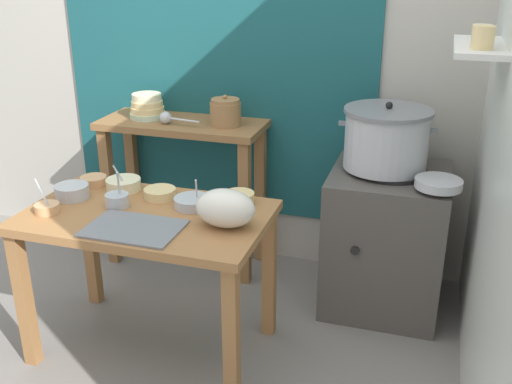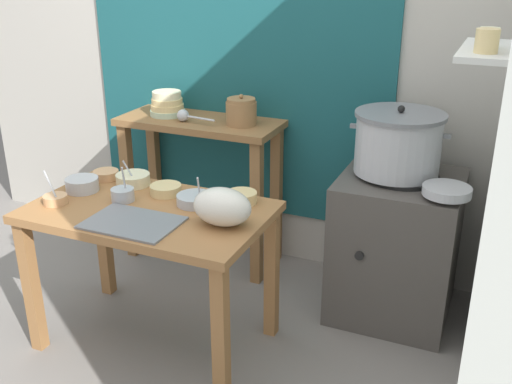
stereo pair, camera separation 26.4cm
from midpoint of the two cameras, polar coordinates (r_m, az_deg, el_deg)
ground_plane at (r=3.10m, az=-10.21°, el=-14.18°), size 9.00×9.00×0.00m
wall_back at (r=3.52m, az=-2.16°, el=13.71°), size 4.40×0.12×2.60m
prep_table at (r=2.79m, az=-13.02°, el=-4.10°), size 1.10×0.66×0.72m
back_shelf_table at (r=3.56m, az=-9.07°, el=3.23°), size 0.96×0.40×0.90m
stove_block at (r=3.24m, az=9.97°, el=-4.51°), size 0.60×0.61×0.78m
steamer_pot at (r=3.06m, az=9.96°, el=5.03°), size 0.49×0.44×0.34m
clay_pot at (r=3.37m, az=-5.20°, el=7.57°), size 0.17×0.17×0.17m
bowl_stack_enamel at (r=3.60m, az=-12.46°, el=7.93°), size 0.21×0.21×0.14m
ladle at (r=3.45m, az=-10.71°, el=6.95°), size 0.25×0.07×0.07m
serving_tray at (r=2.60m, az=-14.50°, el=-3.45°), size 0.40×0.28×0.01m
plastic_bag at (r=2.53m, az=-5.94°, el=-1.61°), size 0.26×0.18×0.17m
wide_pan at (r=2.88m, az=14.58°, el=0.75°), size 0.22×0.22×0.04m
prep_bowl_0 at (r=2.77m, az=-4.36°, el=-0.59°), size 0.14×0.14×0.05m
prep_bowl_1 at (r=3.00m, az=-19.64°, el=0.04°), size 0.16×0.16×0.06m
prep_bowl_2 at (r=2.88m, az=-21.88°, el=-1.44°), size 0.11×0.11×0.17m
prep_bowl_3 at (r=2.76m, az=-8.84°, el=-0.98°), size 0.17×0.17×0.14m
prep_bowl_4 at (r=3.02m, az=-15.02°, el=0.71°), size 0.17×0.17×0.13m
prep_bowl_5 at (r=3.13m, az=-17.62°, el=1.02°), size 0.13×0.13×0.04m
prep_bowl_6 at (r=2.83m, az=-15.76°, el=-0.76°), size 0.11×0.11×0.18m
prep_bowl_7 at (r=2.89m, az=-11.78°, el=-0.13°), size 0.15×0.15×0.05m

